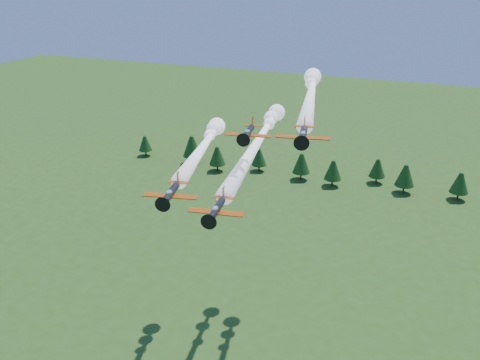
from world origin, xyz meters
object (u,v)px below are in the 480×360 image
at_px(plane_lead, 259,139).
at_px(plane_right, 311,92).
at_px(plane_slot, 248,132).
at_px(plane_left, 205,144).

bearing_deg(plane_lead, plane_right, 30.15).
xyz_separation_m(plane_lead, plane_slot, (3.61, -15.66, 6.26)).
bearing_deg(plane_lead, plane_left, -169.38).
bearing_deg(plane_left, plane_slot, -54.54).
xyz_separation_m(plane_lead, plane_left, (-9.81, -3.49, -1.14)).
height_order(plane_left, plane_slot, plane_slot).
height_order(plane_left, plane_right, plane_right).
distance_m(plane_left, plane_slot, 19.57).
bearing_deg(plane_left, plane_right, 16.95).
bearing_deg(plane_slot, plane_left, 127.99).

